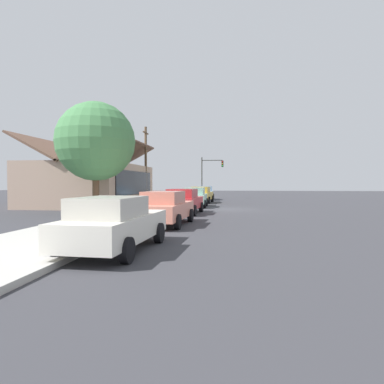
{
  "coord_description": "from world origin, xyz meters",
  "views": [
    {
      "loc": [
        -25.76,
        -0.58,
        1.99
      ],
      "look_at": [
        0.59,
        2.7,
        1.27
      ],
      "focal_mm": 32.47,
      "sensor_mm": 36.0,
      "label": 1
    }
  ],
  "objects": [
    {
      "name": "ground_plane",
      "position": [
        0.0,
        0.0,
        0.0
      ],
      "size": [
        120.0,
        120.0,
        0.0
      ],
      "primitive_type": "plane",
      "color": "#38383D"
    },
    {
      "name": "fire_hydrant_red",
      "position": [
        8.66,
        4.2,
        0.5
      ],
      "size": [
        0.22,
        0.22,
        0.71
      ],
      "color": "red",
      "rests_on": "sidewalk_curb"
    },
    {
      "name": "car_seafoam",
      "position": [
        2.18,
        2.66,
        0.81
      ],
      "size": [
        4.49,
        2.02,
        1.59
      ],
      "rotation": [
        0.0,
        0.0,
        0.02
      ],
      "color": "#9ED1BC",
      "rests_on": "ground"
    },
    {
      "name": "sidewalk_curb",
      "position": [
        0.0,
        5.6,
        0.08
      ],
      "size": [
        60.0,
        4.2,
        0.16
      ],
      "primitive_type": "cube",
      "color": "#B2AFA8",
      "rests_on": "ground"
    },
    {
      "name": "car_skyblue",
      "position": [
        14.28,
        2.89,
        0.82
      ],
      "size": [
        4.65,
        2.18,
        1.59
      ],
      "rotation": [
        0.0,
        0.0,
        0.04
      ],
      "color": "#8CB7E0",
      "rests_on": "ground"
    },
    {
      "name": "car_mustard",
      "position": [
        8.11,
        2.72,
        0.82
      ],
      "size": [
        4.82,
        2.21,
        1.59
      ],
      "rotation": [
        0.0,
        0.0,
        -0.05
      ],
      "color": "gold",
      "rests_on": "ground"
    },
    {
      "name": "storefront_building",
      "position": [
        3.95,
        11.98,
        1.95
      ],
      "size": [
        13.42,
        7.96,
        5.76
      ],
      "color": "tan",
      "rests_on": "ground"
    },
    {
      "name": "traffic_light_main",
      "position": [
        17.96,
        2.54,
        3.49
      ],
      "size": [
        0.37,
        2.79,
        5.2
      ],
      "color": "#383833",
      "rests_on": "ground"
    },
    {
      "name": "car_coral",
      "position": [
        -9.93,
        2.62,
        0.82
      ],
      "size": [
        4.87,
        2.17,
        1.59
      ],
      "rotation": [
        0.0,
        0.0,
        -0.06
      ],
      "color": "#EA8C75",
      "rests_on": "ground"
    },
    {
      "name": "shade_tree",
      "position": [
        -4.04,
        8.46,
        4.66
      ],
      "size": [
        5.13,
        5.13,
        7.24
      ],
      "color": "brown",
      "rests_on": "ground"
    },
    {
      "name": "car_ivory",
      "position": [
        -16.15,
        2.87,
        0.82
      ],
      "size": [
        4.88,
        2.17,
        1.59
      ],
      "rotation": [
        0.0,
        0.0,
        -0.05
      ],
      "color": "silver",
      "rests_on": "ground"
    },
    {
      "name": "utility_pole_wooden",
      "position": [
        7.76,
        8.2,
        3.93
      ],
      "size": [
        1.8,
        0.24,
        7.5
      ],
      "color": "brown",
      "rests_on": "ground"
    },
    {
      "name": "car_cherry",
      "position": [
        -3.91,
        2.69,
        0.81
      ],
      "size": [
        4.55,
        2.24,
        1.59
      ],
      "rotation": [
        0.0,
        0.0,
        -0.06
      ],
      "color": "red",
      "rests_on": "ground"
    }
  ]
}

